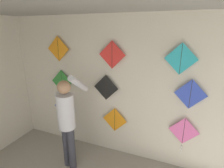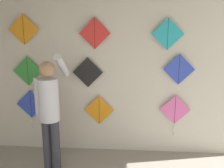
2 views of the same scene
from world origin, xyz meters
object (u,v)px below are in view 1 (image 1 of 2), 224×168
shopkeeper (67,118)px  kite_3 (62,82)px  kite_5 (190,94)px  kite_0 (65,109)px  kite_2 (183,133)px  kite_4 (106,88)px  kite_1 (115,120)px  kite_6 (58,49)px  kite_8 (181,59)px  kite_7 (112,55)px

shopkeeper → kite_3: bearing=145.7°
kite_3 → kite_5: size_ratio=1.00×
kite_0 → kite_3: kite_3 is taller
shopkeeper → kite_2: shopkeeper is taller
kite_4 → kite_1: bearing=0.0°
kite_6 → kite_4: bearing=0.0°
shopkeeper → kite_6: kite_6 is taller
kite_0 → kite_6: bearing=177.5°
shopkeeper → kite_2: bearing=34.5°
kite_8 → kite_5: bearing=0.0°
kite_1 → kite_5: (1.32, 0.00, 0.74)m
kite_1 → kite_8: size_ratio=1.00×
kite_3 → kite_5: 2.55m
kite_0 → kite_8: 2.65m
kite_1 → kite_6: size_ratio=1.00×
shopkeeper → kite_2: size_ratio=2.53×
kite_4 → kite_0: bearing=-179.9°
kite_1 → kite_7: (-0.06, 0.00, 1.31)m
shopkeeper → kite_8: kite_8 is taller
kite_3 → kite_7: 1.33m
kite_7 → kite_5: bearing=0.0°
kite_6 → kite_1: bearing=0.0°
kite_5 → kite_8: (-0.21, 0.00, 0.57)m
kite_6 → kite_7: (1.18, 0.00, -0.06)m
kite_4 → kite_7: bearing=0.0°
kite_0 → kite_5: size_ratio=1.40×
kite_7 → kite_6: bearing=180.0°
kite_6 → kite_8: kite_6 is taller
kite_5 → kite_7: size_ratio=1.00×
kite_1 → kite_3: kite_3 is taller
kite_2 → kite_6: kite_6 is taller
kite_4 → kite_6: size_ratio=1.00×
shopkeeper → kite_5: bearing=34.3°
kite_4 → kite_6: kite_6 is taller
kite_3 → kite_1: bearing=0.0°
kite_1 → kite_7: kite_7 is taller
kite_7 → kite_8: bearing=0.0°
kite_0 → kite_5: (2.54, 0.00, 0.70)m
kite_2 → kite_5: kite_5 is taller
kite_2 → kite_7: bearing=180.0°
shopkeeper → kite_8: bearing=36.4°
kite_0 → kite_4: size_ratio=1.40×
kite_2 → kite_5: size_ratio=1.40×
kite_2 → kite_1: bearing=180.0°
kite_5 → kite_7: 1.50m
kite_3 → kite_0: bearing=-7.8°
kite_5 → kite_2: bearing=-177.2°
kite_1 → kite_5: kite_5 is taller
shopkeeper → kite_1: 0.97m
kite_3 → kite_7: (1.17, 0.00, 0.64)m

